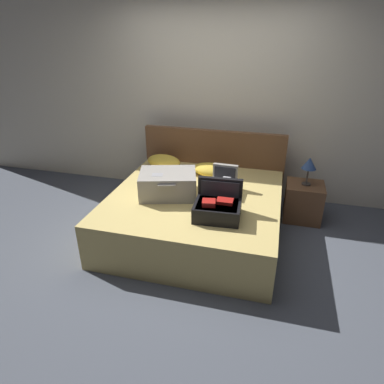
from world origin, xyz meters
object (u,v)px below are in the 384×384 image
at_px(nightstand, 303,202).
at_px(hard_case_large, 168,183).
at_px(table_lamp, 309,164).
at_px(hard_case_medium, 218,207).
at_px(pillow_center_head, 164,162).
at_px(hard_case_small, 223,184).
at_px(pillow_near_headboard, 213,170).
at_px(bed, 195,215).

bearing_deg(nightstand, hard_case_large, -153.42).
bearing_deg(table_lamp, hard_case_medium, -129.28).
xyz_separation_m(pillow_center_head, table_lamp, (1.79, 0.01, 0.14)).
height_order(pillow_center_head, table_lamp, table_lamp).
bearing_deg(hard_case_small, table_lamp, 31.27).
height_order(hard_case_small, pillow_near_headboard, hard_case_small).
height_order(bed, pillow_near_headboard, pillow_near_headboard).
bearing_deg(nightstand, pillow_near_headboard, -174.34).
distance_m(hard_case_small, nightstand, 1.12).
height_order(hard_case_medium, pillow_center_head, hard_case_medium).
bearing_deg(pillow_near_headboard, hard_case_small, -64.23).
bearing_deg(hard_case_large, hard_case_medium, -44.02).
distance_m(hard_case_medium, pillow_near_headboard, 0.99).
distance_m(hard_case_large, pillow_center_head, 0.79).
relative_size(hard_case_small, nightstand, 0.72).
bearing_deg(hard_case_medium, pillow_center_head, 127.36).
distance_m(hard_case_medium, hard_case_small, 0.55).
bearing_deg(table_lamp, hard_case_large, -153.42).
bearing_deg(pillow_near_headboard, pillow_center_head, 171.33).
distance_m(pillow_center_head, nightstand, 1.82).
relative_size(hard_case_medium, nightstand, 0.99).
bearing_deg(bed, hard_case_small, 29.57).
xyz_separation_m(hard_case_small, table_lamp, (0.92, 0.52, 0.14)).
bearing_deg(pillow_center_head, hard_case_small, -30.51).
xyz_separation_m(hard_case_large, pillow_center_head, (-0.30, 0.73, -0.05)).
distance_m(hard_case_medium, table_lamp, 1.38).
xyz_separation_m(nightstand, table_lamp, (0.00, -0.00, 0.49)).
bearing_deg(hard_case_small, nightstand, 31.27).
bearing_deg(hard_case_medium, hard_case_small, 91.78).
distance_m(bed, nightstand, 1.37).
relative_size(hard_case_large, pillow_center_head, 1.54).
bearing_deg(hard_case_small, pillow_center_head, 151.45).
bearing_deg(hard_case_small, hard_case_medium, -82.79).
xyz_separation_m(hard_case_small, pillow_near_headboard, (-0.20, 0.41, -0.01)).
distance_m(bed, table_lamp, 1.45).
xyz_separation_m(bed, hard_case_medium, (0.32, -0.39, 0.35)).
bearing_deg(table_lamp, nightstand, 90.00).
distance_m(hard_case_large, nightstand, 1.71).
xyz_separation_m(hard_case_small, nightstand, (0.92, 0.52, -0.35)).
bearing_deg(hard_case_medium, bed, 125.96).
relative_size(pillow_near_headboard, pillow_center_head, 1.12).
xyz_separation_m(bed, table_lamp, (1.20, 0.67, 0.47)).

